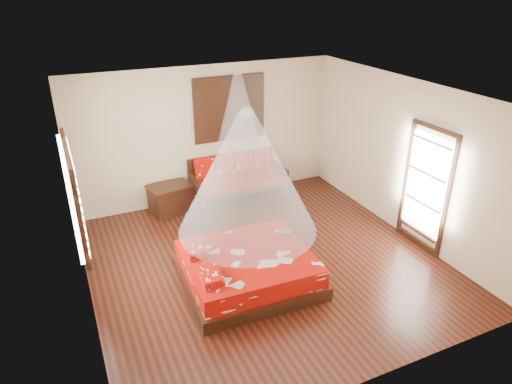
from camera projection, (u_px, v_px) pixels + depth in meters
room at (265, 185)px, 7.03m from camera, size 5.54×5.54×2.84m
bed at (247, 269)px, 7.00m from camera, size 2.04×1.86×0.63m
daybed at (237, 177)px, 9.55m from camera, size 1.94×0.86×0.98m
storage_chest at (171, 198)px, 9.17m from camera, size 0.92×0.75×0.57m
shutter_panel at (230, 109)px, 9.23m from camera, size 1.52×0.06×1.32m
window_left at (75, 194)px, 6.04m from camera, size 0.10×1.74×1.34m
glazed_door at (425, 189)px, 7.70m from camera, size 0.08×1.02×2.16m
wine_tray at (285, 230)px, 7.48m from camera, size 0.24×0.24×0.19m
mosquito_net_main at (247, 173)px, 6.33m from camera, size 2.02×2.02×1.80m
mosquito_net_daybed at (238, 109)px, 8.81m from camera, size 0.87×0.87×1.50m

